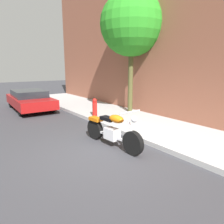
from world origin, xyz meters
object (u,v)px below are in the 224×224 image
parked_car_red (30,99)px  street_tree (132,24)px  fire_hydrant (95,109)px  motorcycle (112,131)px

parked_car_red → street_tree: bearing=41.5°
street_tree → fire_hydrant: (-0.23, -1.82, -3.58)m
motorcycle → street_tree: 5.47m
parked_car_red → fire_hydrant: 4.13m
parked_car_red → fire_hydrant: size_ratio=4.51×
motorcycle → parked_car_red: bearing=-176.2°
street_tree → fire_hydrant: 4.02m
parked_car_red → fire_hydrant: bearing=24.4°
motorcycle → fire_hydrant: motorcycle is taller
street_tree → fire_hydrant: size_ratio=6.02×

